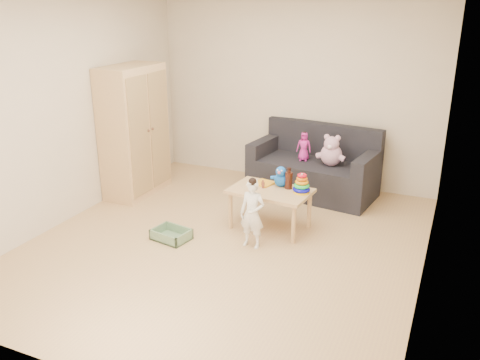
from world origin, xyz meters
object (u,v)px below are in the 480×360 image
at_px(sofa, 312,177).
at_px(play_table, 270,209).
at_px(wardrobe, 134,131).
at_px(toddler, 252,215).

height_order(sofa, play_table, play_table).
bearing_deg(wardrobe, play_table, -9.63).
xyz_separation_m(sofa, toddler, (-0.15, -1.75, 0.14)).
height_order(wardrobe, play_table, wardrobe).
distance_m(play_table, toddler, 0.52).
bearing_deg(wardrobe, sofa, 22.43).
xyz_separation_m(wardrobe, sofa, (2.18, 0.90, -0.62)).
xyz_separation_m(wardrobe, toddler, (2.03, -0.85, -0.48)).
bearing_deg(toddler, play_table, 91.30).
height_order(play_table, toddler, toddler).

